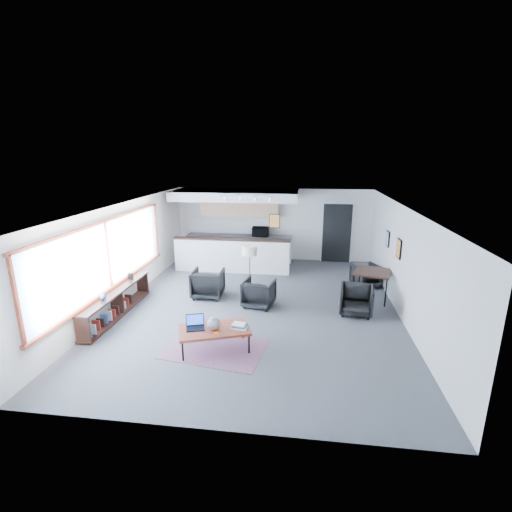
# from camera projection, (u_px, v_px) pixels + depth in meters

# --- Properties ---
(room) EXTENTS (7.02, 9.02, 2.62)m
(room) POSITION_uv_depth(u_px,v_px,m) (257.00, 258.00, 9.24)
(room) COLOR #48484A
(room) RESTS_ON ground
(window) EXTENTS (0.10, 5.95, 1.66)m
(window) POSITION_uv_depth(u_px,v_px,m) (108.00, 257.00, 8.78)
(window) COLOR #8CBFFF
(window) RESTS_ON room
(console) EXTENTS (0.35, 3.00, 0.80)m
(console) POSITION_uv_depth(u_px,v_px,m) (116.00, 304.00, 8.92)
(console) COLOR black
(console) RESTS_ON floor
(kitchenette) EXTENTS (4.20, 1.96, 2.60)m
(kitchenette) POSITION_uv_depth(u_px,v_px,m) (237.00, 226.00, 12.91)
(kitchenette) COLOR white
(kitchenette) RESTS_ON floor
(doorway) EXTENTS (1.10, 0.12, 2.15)m
(doorway) POSITION_uv_depth(u_px,v_px,m) (337.00, 233.00, 13.24)
(doorway) COLOR black
(doorway) RESTS_ON room
(track_light) EXTENTS (1.60, 0.07, 0.15)m
(track_light) POSITION_uv_depth(u_px,v_px,m) (247.00, 198.00, 11.09)
(track_light) COLOR silver
(track_light) RESTS_ON room
(wall_art_lower) EXTENTS (0.03, 0.38, 0.48)m
(wall_art_lower) POSITION_uv_depth(u_px,v_px,m) (399.00, 249.00, 9.13)
(wall_art_lower) COLOR black
(wall_art_lower) RESTS_ON room
(wall_art_upper) EXTENTS (0.03, 0.34, 0.44)m
(wall_art_upper) POSITION_uv_depth(u_px,v_px,m) (388.00, 239.00, 10.38)
(wall_art_upper) COLOR black
(wall_art_upper) RESTS_ON room
(kilim_rug) EXTENTS (2.15, 1.63, 0.01)m
(kilim_rug) POSITION_uv_depth(u_px,v_px,m) (215.00, 349.00, 7.49)
(kilim_rug) COLOR #653B4E
(kilim_rug) RESTS_ON floor
(coffee_table) EXTENTS (1.56, 1.18, 0.45)m
(coffee_table) POSITION_uv_depth(u_px,v_px,m) (214.00, 330.00, 7.38)
(coffee_table) COLOR maroon
(coffee_table) RESTS_ON floor
(laptop) EXTENTS (0.43, 0.39, 0.26)m
(laptop) POSITION_uv_depth(u_px,v_px,m) (195.00, 324.00, 7.41)
(laptop) COLOR black
(laptop) RESTS_ON coffee_table
(ceramic_pot) EXTENTS (0.26, 0.26, 0.26)m
(ceramic_pot) POSITION_uv_depth(u_px,v_px,m) (214.00, 323.00, 7.30)
(ceramic_pot) COLOR gray
(ceramic_pot) RESTS_ON coffee_table
(book_stack) EXTENTS (0.35, 0.30, 0.10)m
(book_stack) POSITION_uv_depth(u_px,v_px,m) (240.00, 326.00, 7.40)
(book_stack) COLOR silver
(book_stack) RESTS_ON coffee_table
(coaster) EXTENTS (0.11, 0.11, 0.01)m
(coaster) POSITION_uv_depth(u_px,v_px,m) (216.00, 333.00, 7.19)
(coaster) COLOR #E5590C
(coaster) RESTS_ON coffee_table
(armchair_left) EXTENTS (0.84, 0.79, 0.84)m
(armchair_left) POSITION_uv_depth(u_px,v_px,m) (208.00, 282.00, 10.12)
(armchair_left) COLOR black
(armchair_left) RESTS_ON floor
(armchair_right) EXTENTS (0.86, 0.83, 0.77)m
(armchair_right) POSITION_uv_depth(u_px,v_px,m) (259.00, 292.00, 9.51)
(armchair_right) COLOR black
(armchair_right) RESTS_ON floor
(floor_lamp) EXTENTS (0.41, 0.41, 1.42)m
(floor_lamp) POSITION_uv_depth(u_px,v_px,m) (250.00, 252.00, 10.00)
(floor_lamp) COLOR black
(floor_lamp) RESTS_ON floor
(dining_table) EXTENTS (1.17, 1.17, 0.78)m
(dining_table) POSITION_uv_depth(u_px,v_px,m) (373.00, 274.00, 9.90)
(dining_table) COLOR black
(dining_table) RESTS_ON floor
(dining_chair_near) EXTENTS (0.72, 0.69, 0.67)m
(dining_chair_near) POSITION_uv_depth(u_px,v_px,m) (356.00, 301.00, 9.05)
(dining_chair_near) COLOR black
(dining_chair_near) RESTS_ON floor
(dining_chair_far) EXTENTS (0.77, 0.75, 0.61)m
(dining_chair_far) POSITION_uv_depth(u_px,v_px,m) (366.00, 276.00, 11.00)
(dining_chair_far) COLOR black
(dining_chair_far) RESTS_ON floor
(microwave) EXTENTS (0.59, 0.34, 0.40)m
(microwave) POSITION_uv_depth(u_px,v_px,m) (260.00, 231.00, 13.31)
(microwave) COLOR black
(microwave) RESTS_ON kitchenette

